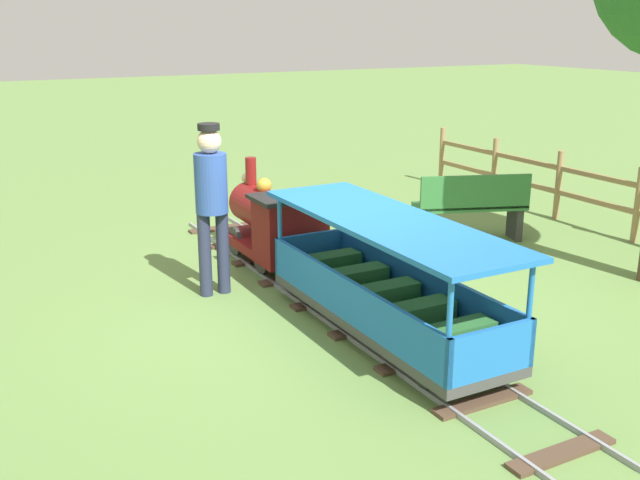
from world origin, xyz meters
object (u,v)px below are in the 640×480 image
Objects in this scene: locomotive at (275,222)px; conductor_person at (212,196)px; passenger_car at (385,290)px; park_bench at (471,207)px.

conductor_person reaches higher than locomotive.
locomotive is at bearing 90.00° from passenger_car.
passenger_car is at bearing -62.32° from conductor_person.
passenger_car is at bearing -90.00° from locomotive.
locomotive is 2.10m from passenger_car.
locomotive reaches higher than passenger_car.
conductor_person reaches higher than passenger_car.
locomotive is at bearing 173.94° from park_bench.
park_bench is (3.26, 0.22, -0.54)m from conductor_person.
passenger_car reaches higher than park_bench.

